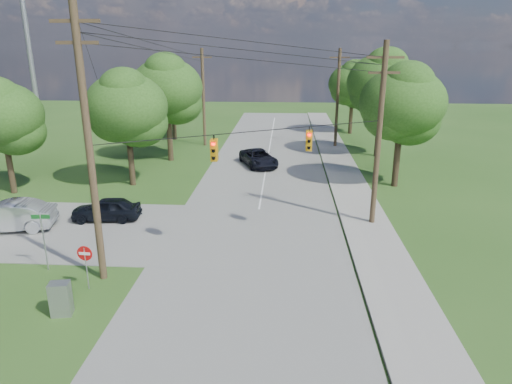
# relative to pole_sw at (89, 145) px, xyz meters

# --- Properties ---
(ground) EXTENTS (140.00, 140.00, 0.00)m
(ground) POSITION_rel_pole_sw_xyz_m (4.60, -0.40, -6.23)
(ground) COLOR #2C511B
(ground) RESTS_ON ground
(main_road) EXTENTS (10.00, 100.00, 0.03)m
(main_road) POSITION_rel_pole_sw_xyz_m (6.60, 4.60, -6.21)
(main_road) COLOR gray
(main_road) RESTS_ON ground
(sidewalk_east) EXTENTS (2.60, 100.00, 0.12)m
(sidewalk_east) POSITION_rel_pole_sw_xyz_m (13.30, 4.60, -6.17)
(sidewalk_east) COLOR gray
(sidewalk_east) RESTS_ON ground
(pole_sw) EXTENTS (2.00, 0.32, 12.00)m
(pole_sw) POSITION_rel_pole_sw_xyz_m (0.00, 0.00, 0.00)
(pole_sw) COLOR #4E3B28
(pole_sw) RESTS_ON ground
(pole_ne) EXTENTS (2.00, 0.32, 10.50)m
(pole_ne) POSITION_rel_pole_sw_xyz_m (13.50, 7.60, -0.76)
(pole_ne) COLOR #4E3B28
(pole_ne) RESTS_ON ground
(pole_north_e) EXTENTS (2.00, 0.32, 10.00)m
(pole_north_e) POSITION_rel_pole_sw_xyz_m (13.50, 29.60, -1.10)
(pole_north_e) COLOR #4E3B28
(pole_north_e) RESTS_ON ground
(pole_north_w) EXTENTS (2.00, 0.32, 10.00)m
(pole_north_w) POSITION_rel_pole_sw_xyz_m (-0.40, 29.60, -1.10)
(pole_north_w) COLOR #4E3B28
(pole_north_w) RESTS_ON ground
(power_lines) EXTENTS (13.93, 29.62, 4.93)m
(power_lines) POSITION_rel_pole_sw_xyz_m (6.10, 11.14, 2.93)
(power_lines) COLOR black
(power_lines) RESTS_ON ground
(traffic_signals) EXTENTS (4.91, 3.27, 1.05)m
(traffic_signals) POSITION_rel_pole_sw_xyz_m (7.15, 4.03, -0.73)
(traffic_signals) COLOR #CD8D0C
(traffic_signals) RESTS_ON ground
(tree_w_near) EXTENTS (6.00, 6.00, 8.40)m
(tree_w_near) POSITION_rel_pole_sw_xyz_m (-3.40, 14.60, -0.30)
(tree_w_near) COLOR #403120
(tree_w_near) RESTS_ON ground
(tree_w_mid) EXTENTS (6.40, 6.40, 9.22)m
(tree_w_mid) POSITION_rel_pole_sw_xyz_m (-2.40, 22.60, 0.35)
(tree_w_mid) COLOR #403120
(tree_w_mid) RESTS_ON ground
(tree_w_far) EXTENTS (6.00, 6.00, 8.73)m
(tree_w_far) POSITION_rel_pole_sw_xyz_m (-4.40, 32.60, 0.02)
(tree_w_far) COLOR #403120
(tree_w_far) RESTS_ON ground
(tree_e_near) EXTENTS (6.20, 6.20, 8.81)m
(tree_e_near) POSITION_rel_pole_sw_xyz_m (16.60, 15.60, 0.02)
(tree_e_near) COLOR #403120
(tree_e_near) RESTS_ON ground
(tree_e_mid) EXTENTS (6.60, 6.60, 9.64)m
(tree_e_mid) POSITION_rel_pole_sw_xyz_m (17.10, 25.60, 0.68)
(tree_e_mid) COLOR #403120
(tree_e_mid) RESTS_ON ground
(tree_e_far) EXTENTS (5.80, 5.80, 8.32)m
(tree_e_far) POSITION_rel_pole_sw_xyz_m (16.10, 37.60, -0.31)
(tree_e_far) COLOR #403120
(tree_e_far) RESTS_ON ground
(tree_cross_n) EXTENTS (5.60, 5.60, 7.91)m
(tree_cross_n) POSITION_rel_pole_sw_xyz_m (-11.40, 12.10, -0.63)
(tree_cross_n) COLOR #403120
(tree_cross_n) RESTS_ON ground
(car_cross_dark) EXTENTS (4.24, 2.02, 1.40)m
(car_cross_dark) POSITION_rel_pole_sw_xyz_m (-2.57, 7.14, -5.50)
(car_cross_dark) COLOR black
(car_cross_dark) RESTS_ON cross_road
(car_cross_silver) EXTENTS (5.46, 2.86, 1.71)m
(car_cross_silver) POSITION_rel_pole_sw_xyz_m (-7.60, 5.14, -5.34)
(car_cross_silver) COLOR #A6A9AD
(car_cross_silver) RESTS_ON cross_road
(car_main_north) EXTENTS (4.10, 5.65, 1.43)m
(car_main_north) POSITION_rel_pole_sw_xyz_m (5.90, 20.98, -5.48)
(car_main_north) COLOR black
(car_main_north) RESTS_ON main_road
(control_cabinet) EXTENTS (0.86, 0.69, 1.39)m
(control_cabinet) POSITION_rel_pole_sw_xyz_m (-0.48, -3.04, -5.53)
(control_cabinet) COLOR #939698
(control_cabinet) RESTS_ON ground
(do_not_enter_sign) EXTENTS (0.69, 0.10, 2.05)m
(do_not_enter_sign) POSITION_rel_pole_sw_xyz_m (-0.26, -1.03, -4.71)
(do_not_enter_sign) COLOR #939698
(do_not_enter_sign) RESTS_ON ground
(street_name_sign) EXTENTS (0.84, 0.12, 2.82)m
(street_name_sign) POSITION_rel_pole_sw_xyz_m (-2.94, 0.60, -4.45)
(street_name_sign) COLOR #939698
(street_name_sign) RESTS_ON ground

